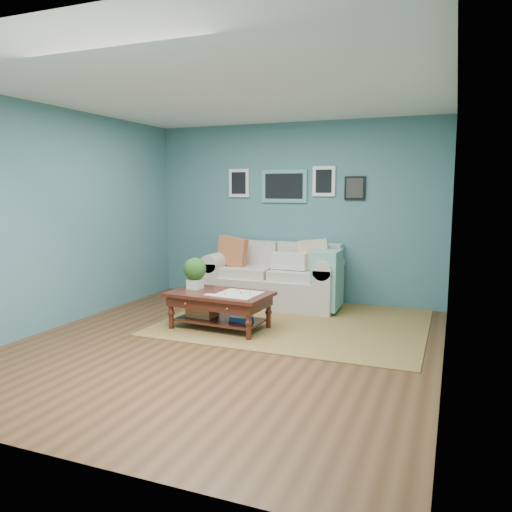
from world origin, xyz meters
The scene contains 4 objects.
room_shell centered at (0.00, 0.06, 1.36)m, with size 5.00×5.02×2.70m.
area_rug centered at (0.44, 1.20, 0.01)m, with size 3.24×2.59×0.01m, color brown.
loveseat centered at (-0.07, 2.03, 0.42)m, with size 1.98×0.90×1.02m.
coffee_table centered at (-0.39, 0.57, 0.38)m, with size 1.27×0.79×0.85m.
Camera 1 is at (2.30, -4.80, 1.70)m, focal length 35.00 mm.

